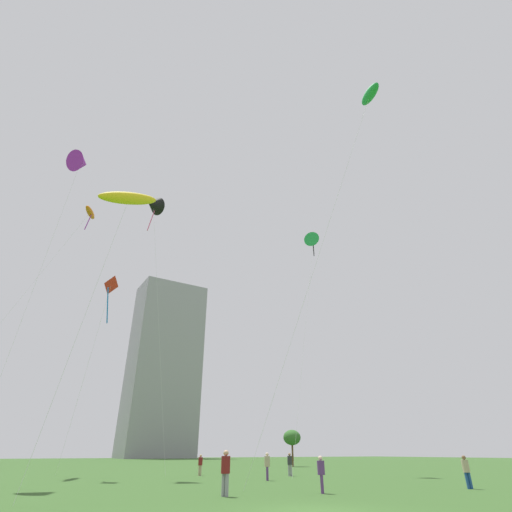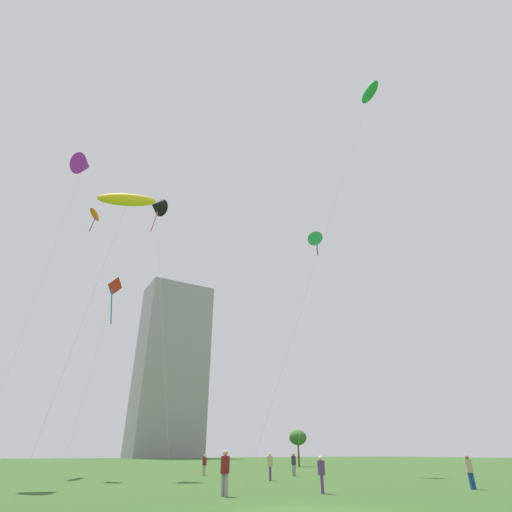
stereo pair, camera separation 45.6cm
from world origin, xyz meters
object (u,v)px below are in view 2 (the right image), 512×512
object	(u,v)px
person_standing_5	(321,471)
kite_flying_6	(84,165)
kite_flying_4	(114,292)
kite_flying_7	(95,215)
kite_flying_0	(370,93)
park_tree_1	(298,438)
person_standing_0	(225,469)
kite_flying_3	(129,200)
distant_highrise_0	(171,366)
person_standing_4	(294,463)
kite_flying_2	(157,206)
person_standing_2	(270,464)
kite_flying_1	(317,241)
person_standing_3	(469,469)
person_standing_1	(204,463)

from	to	relation	value
person_standing_5	kite_flying_6	bearing A→B (deg)	-101.65
kite_flying_4	kite_flying_7	xyz separation A→B (m)	(-2.81, 9.49, 13.19)
kite_flying_0	park_tree_1	bearing A→B (deg)	64.59
person_standing_0	kite_flying_3	distance (m)	14.79
person_standing_5	distant_highrise_0	xyz separation A→B (m)	(26.17, 120.70, 28.31)
person_standing_4	kite_flying_2	bearing A→B (deg)	-174.74
person_standing_0	distant_highrise_0	size ratio (longest dim) A/B	0.03
kite_flying_2	kite_flying_0	bearing A→B (deg)	-71.31
kite_flying_2	kite_flying_7	distance (m)	10.07
person_standing_2	kite_flying_0	distance (m)	26.71
person_standing_4	kite_flying_1	xyz separation A→B (m)	(5.81, 1.94, 23.74)
kite_flying_0	kite_flying_7	size ratio (longest dim) A/B	0.83
person_standing_5	kite_flying_0	world-z (taller)	kite_flying_0
person_standing_2	park_tree_1	bearing A→B (deg)	169.89
person_standing_0	kite_flying_1	distance (m)	32.73
kite_flying_7	distant_highrise_0	world-z (taller)	distant_highrise_0
person_standing_3	person_standing_5	size ratio (longest dim) A/B	1.00
person_standing_1	kite_flying_1	world-z (taller)	kite_flying_1
kite_flying_3	kite_flying_6	xyz separation A→B (m)	(-3.11, 15.16, 12.62)
person_standing_0	kite_flying_0	world-z (taller)	kite_flying_0
person_standing_4	kite_flying_4	size ratio (longest dim) A/B	0.11
person_standing_0	kite_flying_2	xyz separation A→B (m)	(-1.10, 18.95, 25.53)
person_standing_0	kite_flying_2	size ratio (longest dim) A/B	0.07
kite_flying_3	kite_flying_1	bearing A→B (deg)	29.62
kite_flying_0	kite_flying_2	world-z (taller)	kite_flying_2
kite_flying_0	park_tree_1	xyz separation A→B (m)	(17.98, 37.86, -20.03)
kite_flying_7	person_standing_5	bearing A→B (deg)	-67.26
person_standing_0	person_standing_3	world-z (taller)	person_standing_0
person_standing_5	kite_flying_4	xyz separation A→B (m)	(-8.89, 18.42, 14.14)
person_standing_3	park_tree_1	distance (m)	36.96
kite_flying_0	kite_flying_6	xyz separation A→B (m)	(-16.52, 21.86, 3.51)
person_standing_1	person_standing_3	distance (m)	20.89
kite_flying_7	kite_flying_3	bearing A→B (deg)	-88.05
person_standing_4	kite_flying_6	distance (m)	33.70
person_standing_1	kite_flying_2	bearing A→B (deg)	-137.62
person_standing_5	distant_highrise_0	world-z (taller)	distant_highrise_0
park_tree_1	person_standing_1	bearing A→B (deg)	-142.15
kite_flying_2	kite_flying_1	bearing A→B (deg)	-14.03
person_standing_1	person_standing_2	size ratio (longest dim) A/B	0.91
kite_flying_4	kite_flying_1	bearing A→B (deg)	-8.24
person_standing_5	kite_flying_4	bearing A→B (deg)	-115.22
kite_flying_1	kite_flying_4	xyz separation A→B (m)	(-21.72, 3.15, -9.65)
kite_flying_4	distant_highrise_0	bearing A→B (deg)	71.08
kite_flying_3	park_tree_1	distance (m)	45.55
person_standing_1	kite_flying_4	world-z (taller)	kite_flying_4
kite_flying_0	kite_flying_1	distance (m)	22.62
person_standing_2	park_tree_1	xyz separation A→B (m)	(18.11, 23.64, 2.59)
kite_flying_0	distant_highrise_0	world-z (taller)	distant_highrise_0
distant_highrise_0	kite_flying_7	bearing A→B (deg)	-114.27
person_standing_0	kite_flying_7	size ratio (longest dim) A/B	0.06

